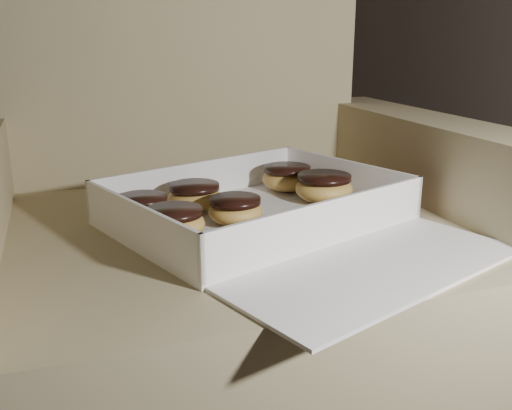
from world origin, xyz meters
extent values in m
cube|color=#96875F|center=(0.69, 0.25, 0.21)|extent=(0.72, 0.72, 0.42)
cube|color=#96875F|center=(0.69, 0.58, 0.68)|extent=(0.72, 0.14, 0.52)
cube|color=#96875F|center=(1.08, 0.25, 0.28)|extent=(0.12, 0.72, 0.56)
cube|color=white|center=(0.73, 0.21, 0.43)|extent=(0.50, 0.44, 0.01)
cube|color=white|center=(0.68, 0.36, 0.46)|extent=(0.40, 0.15, 0.06)
cube|color=white|center=(0.78, 0.07, 0.46)|extent=(0.40, 0.15, 0.06)
cube|color=white|center=(0.54, 0.14, 0.46)|extent=(0.11, 0.30, 0.06)
cube|color=white|center=(0.92, 0.28, 0.46)|extent=(0.11, 0.30, 0.06)
cube|color=#C14D6E|center=(0.93, 0.28, 0.46)|extent=(0.11, 0.29, 0.05)
cube|color=white|center=(0.81, -0.02, 0.43)|extent=(0.45, 0.31, 0.01)
ellipsoid|color=#E5B350|center=(0.59, 0.16, 0.45)|extent=(0.09, 0.09, 0.04)
cylinder|color=black|center=(0.59, 0.16, 0.47)|extent=(0.08, 0.08, 0.01)
ellipsoid|color=#E5B350|center=(0.69, 0.19, 0.45)|extent=(0.08, 0.08, 0.04)
cylinder|color=black|center=(0.69, 0.19, 0.47)|extent=(0.08, 0.08, 0.01)
ellipsoid|color=#E5B350|center=(0.56, 0.25, 0.45)|extent=(0.08, 0.08, 0.04)
cylinder|color=black|center=(0.56, 0.25, 0.47)|extent=(0.08, 0.08, 0.01)
ellipsoid|color=#E5B350|center=(0.65, 0.28, 0.45)|extent=(0.09, 0.09, 0.04)
cylinder|color=black|center=(0.65, 0.28, 0.47)|extent=(0.08, 0.08, 0.01)
ellipsoid|color=#E5B350|center=(0.84, 0.34, 0.45)|extent=(0.09, 0.09, 0.04)
cylinder|color=black|center=(0.84, 0.34, 0.47)|extent=(0.09, 0.09, 0.01)
ellipsoid|color=#E5B350|center=(0.87, 0.25, 0.45)|extent=(0.10, 0.10, 0.05)
cylinder|color=black|center=(0.87, 0.25, 0.47)|extent=(0.09, 0.09, 0.01)
ellipsoid|color=black|center=(0.70, 0.09, 0.43)|extent=(0.01, 0.01, 0.00)
ellipsoid|color=black|center=(0.90, 0.24, 0.43)|extent=(0.01, 0.01, 0.00)
ellipsoid|color=black|center=(0.62, 0.06, 0.43)|extent=(0.01, 0.01, 0.00)
camera|label=1|loc=(0.45, -0.60, 0.71)|focal=40.00mm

